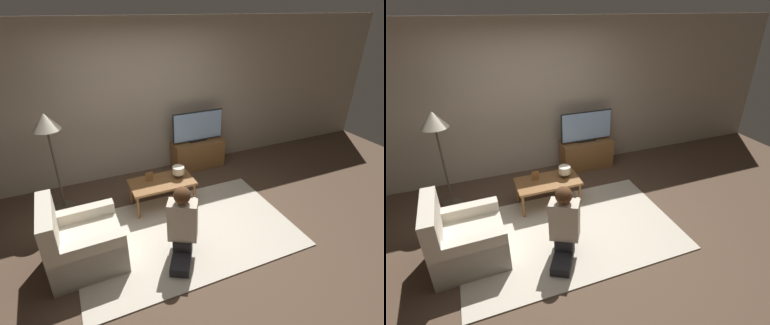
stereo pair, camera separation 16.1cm
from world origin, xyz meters
The scene contains 11 objects.
ground_plane centered at (0.00, 0.00, 0.00)m, with size 10.00×10.00×0.00m, color brown.
wall_back centered at (0.00, 1.93, 1.30)m, with size 10.00×0.06×2.60m.
rug centered at (0.00, 0.00, 0.01)m, with size 2.85×1.80×0.02m.
tv_stand centered at (0.92, 1.65, 0.26)m, with size 0.95×0.38×0.52m.
tv centered at (0.92, 1.65, 0.81)m, with size 0.95×0.08×0.56m.
coffee_table centered at (-0.08, 0.75, 0.36)m, with size 0.94×0.52×0.40m.
floor_lamp centered at (-1.47, 1.26, 1.25)m, with size 0.37×0.37×1.48m.
armchair centered at (-1.31, -0.02, 0.28)m, with size 0.84×0.79×0.87m.
person_kneeling centered at (-0.20, -0.37, 0.49)m, with size 0.60×0.81×0.96m.
picture_frame centered at (-0.24, 0.83, 0.48)m, with size 0.11×0.01×0.15m.
table_lamp centered at (0.20, 0.78, 0.51)m, with size 0.18×0.18×0.17m.
Camera 2 is at (-1.05, -2.98, 2.71)m, focal length 28.00 mm.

